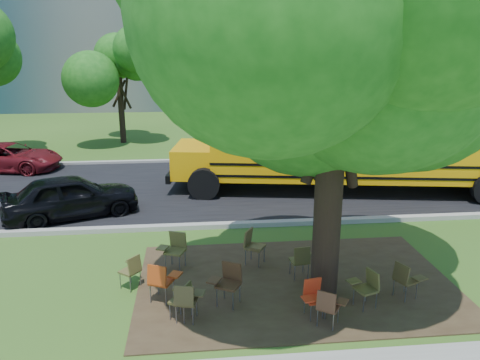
{
  "coord_description": "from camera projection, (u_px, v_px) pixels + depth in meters",
  "views": [
    {
      "loc": [
        -1.21,
        -9.79,
        5.17
      ],
      "look_at": [
        0.14,
        3.29,
        1.35
      ],
      "focal_mm": 35.0,
      "sensor_mm": 36.0,
      "label": 1
    }
  ],
  "objects": [
    {
      "name": "ground",
      "position": [
        249.0,
        275.0,
        10.91
      ],
      "size": [
        160.0,
        160.0,
        0.0
      ],
      "primitive_type": "plane",
      "color": "#294F18",
      "rests_on": "ground"
    },
    {
      "name": "dirt_patch",
      "position": [
        295.0,
        282.0,
        10.53
      ],
      "size": [
        7.0,
        4.5,
        0.03
      ],
      "primitive_type": "cube",
      "color": "#382819",
      "rests_on": "ground"
    },
    {
      "name": "asphalt_road",
      "position": [
        226.0,
        187.0,
        17.59
      ],
      "size": [
        80.0,
        8.0,
        0.04
      ],
      "primitive_type": "cube",
      "color": "black",
      "rests_on": "ground"
    },
    {
      "name": "kerb_near",
      "position": [
        236.0,
        225.0,
        13.76
      ],
      "size": [
        80.0,
        0.25,
        0.14
      ],
      "primitive_type": "cube",
      "color": "gray",
      "rests_on": "ground"
    },
    {
      "name": "kerb_far",
      "position": [
        220.0,
        160.0,
        21.5
      ],
      "size": [
        80.0,
        0.25,
        0.14
      ],
      "primitive_type": "cube",
      "color": "gray",
      "rests_on": "ground"
    },
    {
      "name": "bg_tree_2",
      "position": [
        118.0,
        64.0,
        24.53
      ],
      "size": [
        4.8,
        4.8,
        6.62
      ],
      "color": "black",
      "rests_on": "ground"
    },
    {
      "name": "bg_tree_3",
      "position": [
        373.0,
        47.0,
        23.67
      ],
      "size": [
        5.6,
        5.6,
        7.84
      ],
      "color": "black",
      "rests_on": "ground"
    },
    {
      "name": "main_tree",
      "position": [
        339.0,
        14.0,
        8.36
      ],
      "size": [
        7.2,
        7.2,
        9.32
      ],
      "color": "black",
      "rests_on": "ground"
    },
    {
      "name": "school_bus",
      "position": [
        380.0,
        139.0,
        16.66
      ],
      "size": [
        13.88,
        4.99,
        3.33
      ],
      "rotation": [
        0.0,
        0.0,
        -0.16
      ],
      "color": "#DC9706",
      "rests_on": "ground"
    },
    {
      "name": "chair_0",
      "position": [
        187.0,
        299.0,
        8.9
      ],
      "size": [
        0.63,
        0.49,
        0.83
      ],
      "rotation": [
        0.0,
        0.0,
        -0.23
      ],
      "color": "#443A1D",
      "rests_on": "ground"
    },
    {
      "name": "chair_1",
      "position": [
        161.0,
        279.0,
        9.58
      ],
      "size": [
        0.73,
        0.57,
        0.9
      ],
      "rotation": [
        0.0,
        0.0,
        -0.41
      ],
      "color": "#A73C11",
      "rests_on": "ground"
    },
    {
      "name": "chair_2",
      "position": [
        183.0,
        297.0,
        9.03
      ],
      "size": [
        0.51,
        0.65,
        0.78
      ],
      "rotation": [
        0.0,
        0.0,
        1.09
      ],
      "color": "#46421E",
      "rests_on": "ground"
    },
    {
      "name": "chair_3",
      "position": [
        228.0,
        279.0,
        9.53
      ],
      "size": [
        0.76,
        0.6,
        0.91
      ],
      "rotation": [
        0.0,
        0.0,
        2.65
      ],
      "color": "#412917",
      "rests_on": "ground"
    },
    {
      "name": "chair_4",
      "position": [
        329.0,
        305.0,
        8.75
      ],
      "size": [
        0.67,
        0.53,
        0.79
      ],
      "rotation": [
        0.0,
        0.0,
        -0.6
      ],
      "color": "#4D2C1B",
      "rests_on": "ground"
    },
    {
      "name": "chair_5",
      "position": [
        313.0,
        294.0,
        9.12
      ],
      "size": [
        0.52,
        0.53,
        0.78
      ],
      "rotation": [
        0.0,
        0.0,
        3.31
      ],
      "color": "red",
      "rests_on": "ground"
    },
    {
      "name": "chair_6",
      "position": [
        367.0,
        285.0,
        9.44
      ],
      "size": [
        0.61,
        0.55,
        0.81
      ],
      "rotation": [
        0.0,
        0.0,
        1.91
      ],
      "color": "#4E4921",
      "rests_on": "ground"
    },
    {
      "name": "chair_7",
      "position": [
        406.0,
        277.0,
        9.72
      ],
      "size": [
        0.65,
        0.56,
        0.83
      ],
      "rotation": [
        0.0,
        0.0,
        -1.17
      ],
      "color": "#44391D",
      "rests_on": "ground"
    },
    {
      "name": "chair_8",
      "position": [
        132.0,
        268.0,
        10.19
      ],
      "size": [
        0.53,
        0.67,
        0.78
      ],
      "rotation": [
        0.0,
        0.0,
        0.89
      ],
      "color": "brown",
      "rests_on": "ground"
    },
    {
      "name": "chair_9",
      "position": [
        175.0,
        247.0,
        11.08
      ],
      "size": [
        0.72,
        0.57,
        0.9
      ],
      "rotation": [
        0.0,
        0.0,
        2.76
      ],
      "color": "brown",
      "rests_on": "ground"
    },
    {
      "name": "chair_10",
      "position": [
        253.0,
        244.0,
        11.27
      ],
      "size": [
        0.59,
        0.75,
        0.89
      ],
      "rotation": [
        0.0,
        0.0,
        -2.1
      ],
      "color": "brown",
      "rests_on": "ground"
    },
    {
      "name": "chair_11",
      "position": [
        301.0,
        258.0,
        10.6
      ],
      "size": [
        0.55,
        0.54,
        0.82
      ],
      "rotation": [
        0.0,
        0.0,
        0.13
      ],
      "color": "#4D4821",
      "rests_on": "ground"
    },
    {
      "name": "black_car",
      "position": [
        71.0,
        196.0,
        14.37
      ],
      "size": [
        4.31,
        2.96,
        1.36
      ],
      "primitive_type": "imported",
      "rotation": [
        0.0,
        0.0,
        1.95
      ],
      "color": "black",
      "rests_on": "ground"
    },
    {
      "name": "bg_car_red",
      "position": [
        10.0,
        157.0,
        19.74
      ],
      "size": [
        4.52,
        2.66,
        1.18
      ],
      "primitive_type": "imported",
      "rotation": [
        0.0,
        0.0,
        1.4
      ],
      "color": "#5D1015",
      "rests_on": "ground"
    }
  ]
}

